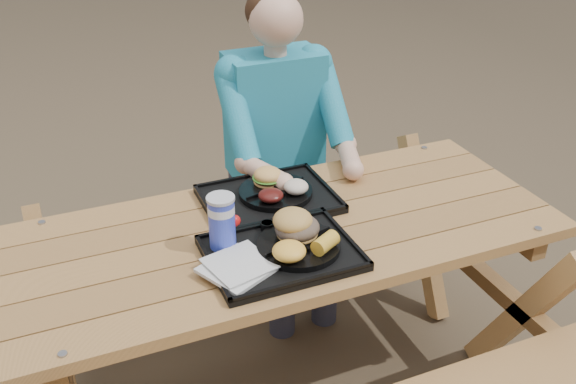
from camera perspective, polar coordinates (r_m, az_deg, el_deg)
name	(u,v)px	position (r m, az deg, el deg)	size (l,w,h in m)	color
picnic_table	(288,314)	(2.35, 0.00, -10.82)	(1.80, 1.49, 0.75)	#999999
tray_near	(281,254)	(1.97, -0.60, -5.52)	(0.45, 0.35, 0.02)	black
tray_far	(269,200)	(2.25, -1.72, -0.70)	(0.45, 0.35, 0.02)	black
plate_near	(298,245)	(1.98, 0.94, -4.77)	(0.26, 0.26, 0.02)	black
plate_far	(276,192)	(2.26, -1.11, 0.00)	(0.26, 0.26, 0.02)	black
napkin_stack	(237,268)	(1.89, -4.54, -6.71)	(0.18, 0.18, 0.02)	silver
soda_cup	(222,223)	(1.96, -5.90, -2.79)	(0.08, 0.08, 0.16)	#1A2DC3
condiment_bbq	(267,226)	(2.06, -1.86, -3.03)	(0.04, 0.04, 0.03)	black
condiment_mustard	(280,222)	(2.08, -0.67, -2.68)	(0.05, 0.05, 0.03)	yellow
sandwich	(297,217)	(1.97, 0.83, -2.21)	(0.13, 0.13, 0.14)	gold
mac_cheese	(289,251)	(1.89, 0.10, -5.28)	(0.10, 0.10, 0.05)	yellow
corn_cob	(325,243)	(1.93, 3.34, -4.54)	(0.08, 0.08, 0.05)	yellow
cutlery_far	(224,204)	(2.22, -5.71, -1.03)	(0.03, 0.14, 0.01)	black
burger	(268,172)	(2.28, -1.82, 1.82)	(0.10, 0.10, 0.09)	#F1AC55
baked_beans	(271,195)	(2.18, -1.54, -0.30)	(0.09, 0.09, 0.04)	#4C120F
potato_salad	(296,187)	(2.22, 0.72, 0.47)	(0.09, 0.09, 0.05)	beige
diner	(276,166)	(2.75, -1.03, 2.31)	(0.48, 0.84, 1.28)	#1BC1A8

